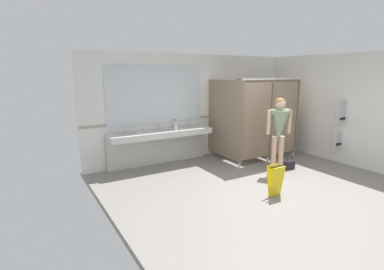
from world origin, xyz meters
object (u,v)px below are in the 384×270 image
at_px(paper_towel_dispenser_lower, 337,138).
at_px(person_standing, 279,126).
at_px(soap_dispenser, 176,124).
at_px(paper_cup, 176,128).
at_px(handbag, 289,165).
at_px(paper_towel_dispenser_upper, 342,110).
at_px(wet_floor_sign, 275,181).

bearing_deg(paper_towel_dispenser_lower, person_standing, 173.24).
xyz_separation_m(paper_towel_dispenser_lower, soap_dispenser, (-3.41, 2.10, 0.35)).
relative_size(paper_towel_dispenser_lower, paper_cup, 3.89).
bearing_deg(paper_cup, handbag, -38.04).
relative_size(paper_towel_dispenser_lower, handbag, 1.15).
xyz_separation_m(soap_dispenser, paper_cup, (-0.13, -0.25, -0.05)).
relative_size(paper_towel_dispenser_upper, paper_cup, 5.07).
distance_m(soap_dispenser, wet_floor_sign, 2.96).
bearing_deg(paper_towel_dispenser_upper, wet_floor_sign, -166.40).
distance_m(paper_towel_dispenser_upper, wet_floor_sign, 3.11).
bearing_deg(paper_cup, person_standing, -43.70).
distance_m(person_standing, paper_cup, 2.37).
bearing_deg(paper_cup, paper_towel_dispenser_lower, -27.59).
xyz_separation_m(paper_towel_dispenser_lower, paper_cup, (-3.54, 1.85, 0.30)).
bearing_deg(person_standing, paper_towel_dispenser_lower, -6.76).
xyz_separation_m(paper_towel_dispenser_upper, soap_dispenser, (-3.41, 2.14, -0.35)).
height_order(handbag, soap_dispenser, soap_dispenser).
xyz_separation_m(paper_towel_dispenser_lower, person_standing, (-1.83, 0.22, 0.45)).
xyz_separation_m(paper_towel_dispenser_lower, wet_floor_sign, (-2.86, -0.73, -0.31)).
bearing_deg(person_standing, soap_dispenser, 129.99).
bearing_deg(paper_towel_dispenser_upper, soap_dispenser, 147.90).
relative_size(handbag, paper_cup, 3.38).
relative_size(paper_towel_dispenser_upper, handbag, 1.50).
bearing_deg(handbag, paper_towel_dispenser_upper, -9.46).
distance_m(paper_towel_dispenser_lower, person_standing, 1.90).
height_order(paper_towel_dispenser_lower, handbag, paper_towel_dispenser_lower).
bearing_deg(soap_dispenser, wet_floor_sign, -79.04).
relative_size(soap_dispenser, paper_cup, 2.21).
xyz_separation_m(paper_cup, wet_floor_sign, (0.67, -2.58, -0.61)).
relative_size(paper_towel_dispenser_upper, wet_floor_sign, 0.87).
distance_m(paper_towel_dispenser_upper, paper_towel_dispenser_lower, 0.70).
bearing_deg(handbag, paper_cup, 141.96).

